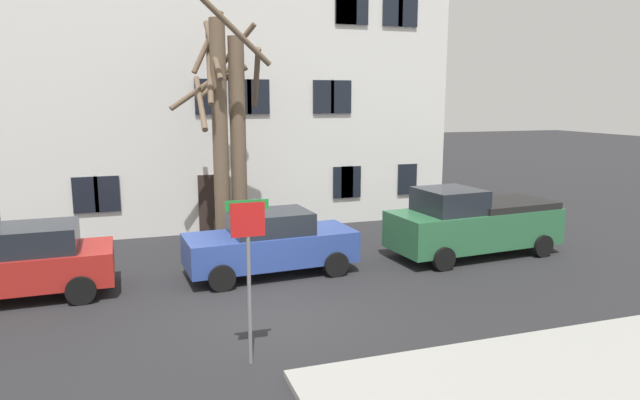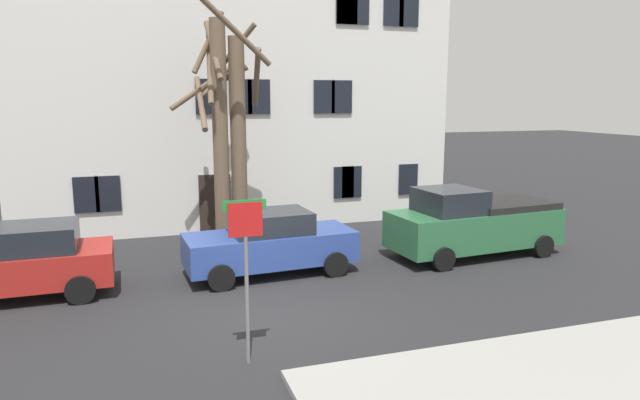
# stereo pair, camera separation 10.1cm
# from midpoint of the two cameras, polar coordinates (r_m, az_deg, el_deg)

# --- Properties ---
(ground_plane) EXTENTS (120.00, 120.00, 0.00)m
(ground_plane) POSITION_cam_midpoint_polar(r_m,az_deg,el_deg) (12.91, -4.62, -11.21)
(ground_plane) COLOR #262628
(building_main) EXTENTS (16.45, 8.64, 11.65)m
(building_main) POSITION_cam_midpoint_polar(r_m,az_deg,el_deg) (24.15, -9.30, 12.91)
(building_main) COLOR white
(building_main) RESTS_ON ground_plane
(tree_bare_near) EXTENTS (2.89, 2.93, 7.57)m
(tree_bare_near) POSITION_cam_midpoint_polar(r_m,az_deg,el_deg) (17.35, -9.94, 7.51)
(tree_bare_near) COLOR brown
(tree_bare_near) RESTS_ON ground_plane
(tree_bare_mid) EXTENTS (1.97, 2.37, 7.06)m
(tree_bare_mid) POSITION_cam_midpoint_polar(r_m,az_deg,el_deg) (17.57, -8.48, 6.69)
(tree_bare_mid) COLOR brown
(tree_bare_mid) RESTS_ON ground_plane
(car_red_wagon) EXTENTS (4.67, 2.19, 1.76)m
(car_red_wagon) POSITION_cam_midpoint_polar(r_m,az_deg,el_deg) (15.24, -28.80, -5.49)
(car_red_wagon) COLOR #AD231E
(car_red_wagon) RESTS_ON ground_plane
(car_blue_sedan) EXTENTS (4.66, 2.22, 1.74)m
(car_blue_sedan) POSITION_cam_midpoint_polar(r_m,az_deg,el_deg) (15.28, -4.89, -4.37)
(car_blue_sedan) COLOR #2D4799
(car_blue_sedan) RESTS_ON ground_plane
(pickup_truck_green) EXTENTS (5.42, 2.54, 2.11)m
(pickup_truck_green) POSITION_cam_midpoint_polar(r_m,az_deg,el_deg) (17.63, 15.49, -2.24)
(pickup_truck_green) COLOR #2D6B42
(pickup_truck_green) RESTS_ON ground_plane
(street_sign_pole) EXTENTS (0.76, 0.07, 3.00)m
(street_sign_pole) POSITION_cam_midpoint_polar(r_m,az_deg,el_deg) (9.89, -7.26, -5.21)
(street_sign_pole) COLOR slate
(street_sign_pole) RESTS_ON ground_plane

